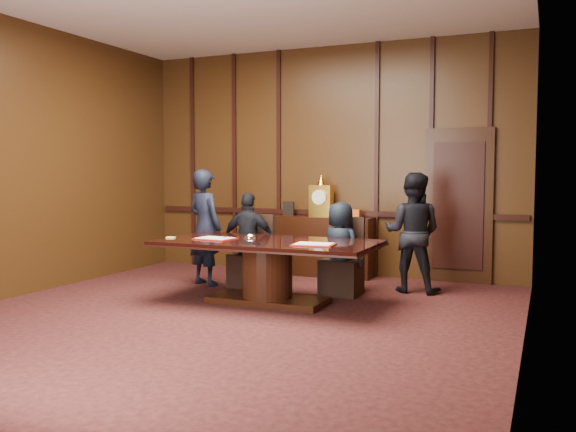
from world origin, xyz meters
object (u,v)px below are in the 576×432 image
(sideboard, at_px, (321,244))
(signatory_left, at_px, (249,240))
(witness_left, at_px, (205,227))
(signatory_right, at_px, (340,249))
(witness_right, at_px, (413,232))
(conference_table, at_px, (267,261))

(sideboard, height_order, signatory_left, sideboard)
(witness_left, bearing_deg, signatory_right, -159.97)
(signatory_right, xyz_separation_m, witness_right, (0.79, 0.61, 0.19))
(sideboard, xyz_separation_m, signatory_left, (-0.54, -1.36, 0.16))
(signatory_right, bearing_deg, witness_left, 20.19)
(sideboard, distance_m, witness_left, 1.87)
(signatory_right, distance_m, witness_right, 1.02)
(conference_table, bearing_deg, signatory_left, 129.09)
(witness_left, relative_size, witness_right, 1.03)
(sideboard, distance_m, signatory_right, 1.56)
(conference_table, relative_size, witness_left, 1.62)
(witness_right, bearing_deg, witness_left, 14.64)
(signatory_left, distance_m, signatory_right, 1.30)
(signatory_left, bearing_deg, witness_left, -5.55)
(signatory_left, relative_size, witness_right, 0.83)
(sideboard, bearing_deg, witness_right, -25.80)
(signatory_left, height_order, witness_right, witness_right)
(conference_table, distance_m, signatory_left, 1.04)
(conference_table, bearing_deg, witness_left, 149.61)
(witness_left, bearing_deg, conference_table, 168.98)
(sideboard, relative_size, signatory_right, 1.34)
(conference_table, relative_size, signatory_right, 2.19)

